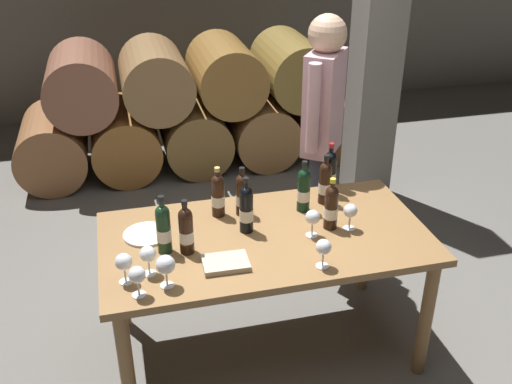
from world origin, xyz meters
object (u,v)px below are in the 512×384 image
wine_bottle_4 (218,195)px  wine_glass_0 (323,248)px  wine_bottle_5 (186,230)px  wine_bottle_2 (242,194)px  wine_bottle_0 (331,207)px  wine_glass_3 (313,218)px  wine_glass_6 (137,276)px  wine_bottle_8 (330,172)px  sommelier_presenting (323,123)px  wine_bottle_1 (246,209)px  wine_glass_5 (166,265)px  tasting_notebook (226,263)px  serving_plate (146,234)px  wine_bottle_6 (164,228)px  wine_glass_2 (148,255)px  wine_glass_1 (350,212)px  dining_table (265,250)px  wine_bottle_3 (304,189)px  wine_glass_4 (124,263)px  wine_bottle_7 (325,182)px

wine_bottle_4 → wine_glass_0: 0.72m
wine_bottle_5 → wine_glass_0: bearing=-24.9°
wine_bottle_4 → wine_bottle_5: wine_bottle_5 is taller
wine_bottle_5 → wine_bottle_2: bearing=40.8°
wine_bottle_0 → wine_bottle_2: (-0.42, 0.25, -0.00)m
wine_glass_3 → wine_glass_6: 0.95m
wine_bottle_8 → wine_glass_3: size_ratio=2.12×
sommelier_presenting → wine_bottle_1: bearing=-133.7°
wine_glass_5 → wine_glass_0: bearing=-2.2°
wine_glass_0 → wine_glass_3: 0.28m
tasting_notebook → serving_plate: bearing=135.2°
wine_bottle_1 → wine_bottle_2: wine_bottle_1 is taller
wine_bottle_0 → wine_bottle_5: 0.77m
wine_bottle_6 → wine_bottle_5: bearing=-16.6°
wine_glass_6 → serving_plate: bearing=81.6°
wine_glass_6 → serving_plate: (0.07, 0.50, -0.10)m
wine_glass_3 → sommelier_presenting: size_ratio=0.09×
serving_plate → wine_glass_2: bearing=-92.2°
wine_bottle_5 → wine_glass_0: size_ratio=1.95×
wine_glass_1 → dining_table: bearing=173.7°
serving_plate → wine_glass_5: bearing=-83.0°
wine_bottle_0 → wine_bottle_3: bearing=110.6°
wine_bottle_2 → serving_plate: 0.56m
wine_glass_0 → serving_plate: size_ratio=0.62×
wine_bottle_4 → wine_glass_3: wine_bottle_4 is taller
wine_glass_0 → tasting_notebook: 0.47m
wine_bottle_8 → wine_bottle_0: bearing=-109.4°
wine_glass_4 → wine_bottle_2: bearing=36.1°
wine_bottle_3 → tasting_notebook: size_ratio=1.36×
dining_table → serving_plate: 0.63m
wine_bottle_0 → wine_glass_6: (-1.03, -0.34, -0.02)m
wine_bottle_5 → serving_plate: size_ratio=1.22×
wine_bottle_2 → wine_bottle_1: bearing=-96.2°
wine_bottle_1 → wine_glass_2: 0.59m
wine_glass_4 → tasting_notebook: bearing=2.2°
wine_glass_4 → wine_glass_5: 0.20m
wine_glass_6 → wine_glass_5: bearing=16.8°
wine_glass_0 → sommelier_presenting: size_ratio=0.09×
wine_bottle_1 → wine_glass_4: 0.71m
wine_bottle_2 → wine_glass_2: size_ratio=1.87×
tasting_notebook → wine_glass_6: bearing=-160.9°
wine_glass_1 → wine_glass_2: wine_glass_2 is taller
wine_bottle_3 → sommelier_presenting: sommelier_presenting is taller
wine_bottle_0 → tasting_notebook: bearing=-161.1°
wine_glass_2 → tasting_notebook: 0.37m
wine_bottle_1 → serving_plate: 0.54m
wine_glass_3 → wine_glass_5: 0.81m
wine_bottle_1 → wine_glass_3: wine_bottle_1 is taller
wine_bottle_5 → wine_bottle_7: 0.89m
wine_bottle_0 → wine_glass_3: size_ratio=1.93×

